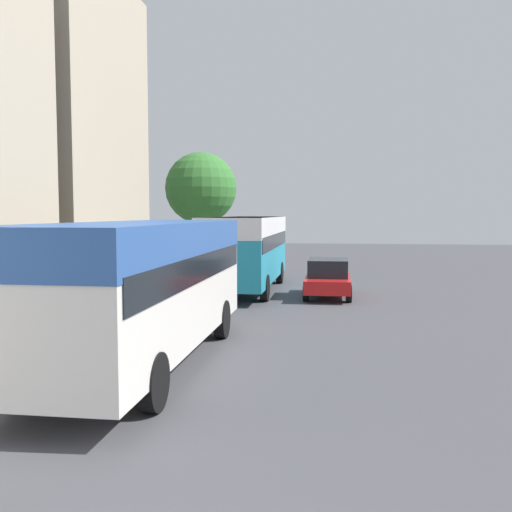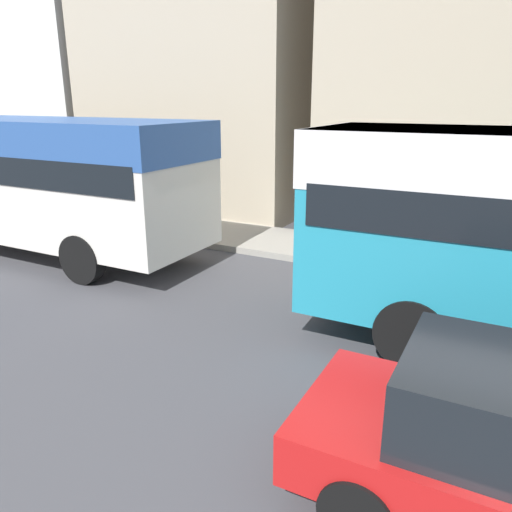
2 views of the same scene
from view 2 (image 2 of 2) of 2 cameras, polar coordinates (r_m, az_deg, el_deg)
The scene contains 4 objects.
building_corner at distance 22.79m, azimuth -23.77°, elevation 24.90°, with size 5.28×7.67×13.93m.
building_midblock at distance 17.67m, azimuth -4.82°, elevation 23.25°, with size 5.70×7.20×10.59m.
bus_lead at distance 13.00m, azimuth -24.95°, elevation 9.25°, with size 2.61×9.21×3.10m.
pedestrian_near_curb at distance 16.77m, azimuth -20.31°, elevation 7.75°, with size 0.38×0.38×1.63m.
Camera 2 is at (5.85, 19.23, 3.53)m, focal length 35.00 mm.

